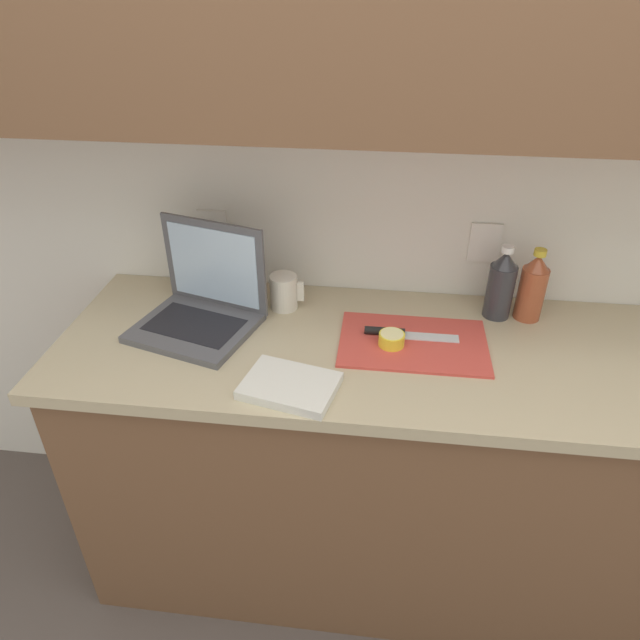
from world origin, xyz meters
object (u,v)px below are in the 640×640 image
lemon_half_cut (392,339)px  measuring_cup (284,292)px  bottle_green_soda (532,288)px  laptop (203,302)px  bottle_oil_tall (501,285)px  knife (395,333)px  cutting_board (413,343)px

lemon_half_cut → measuring_cup: (-0.32, 0.17, 0.03)m
lemon_half_cut → bottle_green_soda: 0.44m
laptop → lemon_half_cut: 0.54m
lemon_half_cut → bottle_oil_tall: 0.37m
bottle_oil_tall → measuring_cup: bottle_oil_tall is taller
knife → bottle_oil_tall: size_ratio=1.16×
laptop → lemon_half_cut: size_ratio=5.45×
laptop → knife: size_ratio=1.47×
laptop → cutting_board: (0.59, -0.04, -0.06)m
measuring_cup → knife: bearing=-20.4°
lemon_half_cut → bottle_green_soda: (0.39, 0.20, 0.07)m
cutting_board → measuring_cup: measuring_cup is taller
knife → cutting_board: bearing=-27.2°
laptop → lemon_half_cut: laptop is taller
cutting_board → measuring_cup: bearing=158.7°
knife → bottle_green_soda: size_ratio=1.19×
knife → measuring_cup: (-0.33, 0.12, 0.04)m
bottle_oil_tall → lemon_half_cut: bearing=-146.0°
bottle_green_soda → measuring_cup: bearing=-177.4°
cutting_board → bottle_green_soda: 0.38m
knife → lemon_half_cut: size_ratio=3.70×
laptop → knife: (0.54, -0.02, -0.05)m
laptop → bottle_green_soda: size_ratio=1.75×
laptop → measuring_cup: size_ratio=3.59×
lemon_half_cut → measuring_cup: bearing=151.9°
lemon_half_cut → measuring_cup: 0.36m
laptop → cutting_board: size_ratio=0.95×
laptop → knife: bearing=14.5°
cutting_board → knife: knife is taller
laptop → bottle_green_soda: 0.93m
cutting_board → bottle_oil_tall: (0.24, 0.18, 0.10)m
knife → laptop: bearing=178.5°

